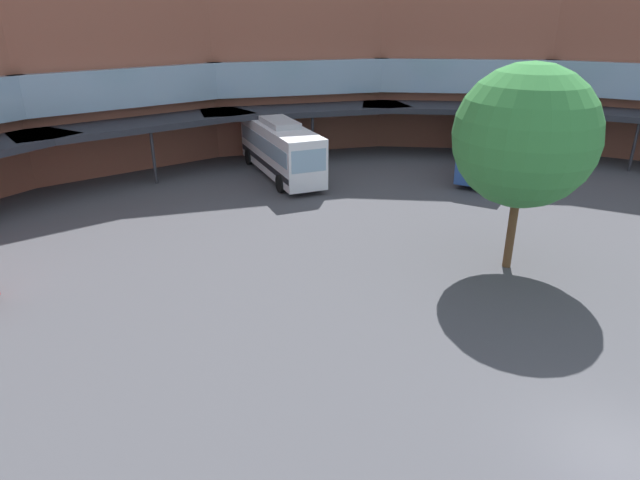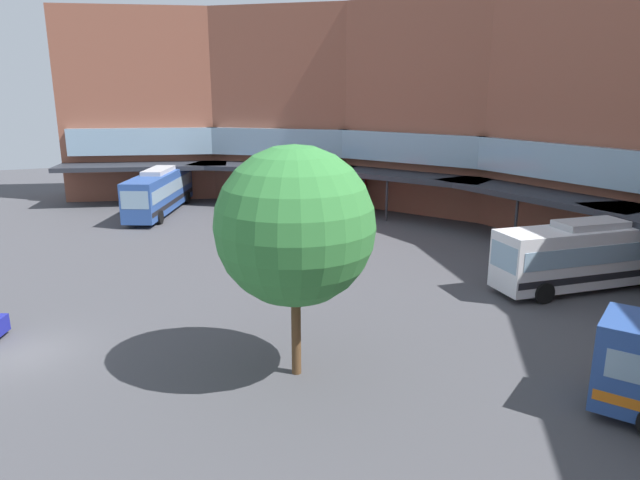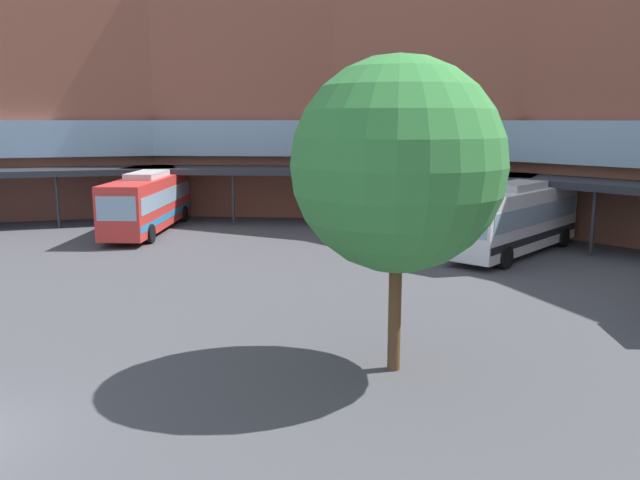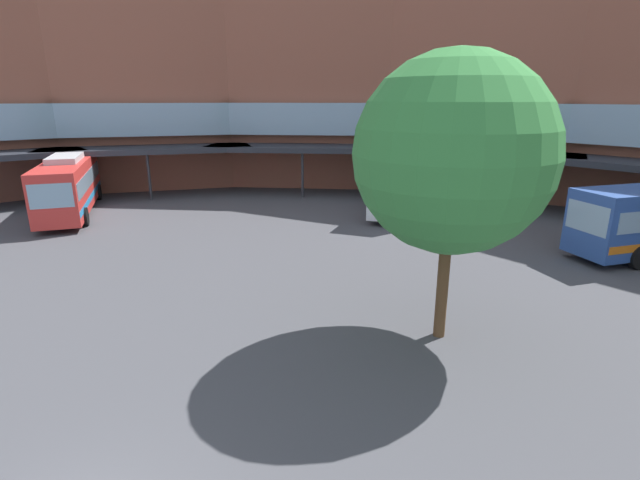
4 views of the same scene
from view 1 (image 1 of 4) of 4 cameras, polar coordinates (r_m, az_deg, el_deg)
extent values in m
plane|color=#47474C|center=(16.88, 28.89, -19.22)|extent=(123.21, 123.21, 0.00)
cube|color=#282B33|center=(45.22, 30.22, 11.03)|extent=(12.15, 14.77, 0.40)
cylinder|color=#2D2D33|center=(43.96, 29.78, 8.45)|extent=(0.20, 0.20, 3.56)
cube|color=#93543F|center=(48.49, 14.55, 20.33)|extent=(16.12, 13.31, 17.79)
cube|color=#8CADC6|center=(48.11, 14.25, 16.50)|extent=(14.96, 12.68, 2.49)
cube|color=#282B33|center=(44.07, 14.73, 13.11)|extent=(15.04, 11.62, 0.40)
cylinder|color=#2D2D33|center=(42.84, 14.78, 10.40)|extent=(0.20, 0.20, 3.56)
cube|color=#93543F|center=(45.97, -3.14, 20.87)|extent=(16.16, 8.78, 17.79)
cube|color=#8CADC6|center=(45.61, -2.87, 16.82)|extent=(14.70, 8.73, 2.49)
cube|color=#282B33|center=(41.67, -1.38, 13.29)|extent=(15.78, 6.82, 0.40)
cylinder|color=#2D2D33|center=(40.50, -0.78, 10.45)|extent=(0.20, 0.20, 3.56)
cube|color=#93543F|center=(42.30, -21.57, 19.24)|extent=(16.16, 8.78, 17.79)
cube|color=#8CADC6|center=(41.98, -20.67, 14.91)|extent=(14.70, 8.73, 2.49)
cube|color=#282B33|center=(38.18, -18.10, 11.30)|extent=(15.78, 6.82, 0.40)
cylinder|color=#2D2D33|center=(37.08, -16.87, 8.29)|extent=(0.20, 0.20, 3.56)
cube|color=white|center=(37.38, -4.14, 9.49)|extent=(3.24, 10.61, 3.07)
cube|color=#8CADC6|center=(37.30, -4.16, 10.04)|extent=(3.24, 9.99, 0.98)
cube|color=black|center=(37.59, -4.11, 8.22)|extent=(3.25, 10.40, 0.37)
cube|color=#8CADC6|center=(32.57, -1.19, 8.19)|extent=(2.19, 0.28, 1.35)
cube|color=#B2B2B7|center=(37.02, -4.22, 12.08)|extent=(2.01, 3.88, 0.36)
cylinder|color=black|center=(34.93, -0.24, 6.32)|extent=(0.38, 1.12, 1.10)
cylinder|color=black|center=(34.10, -4.13, 5.84)|extent=(0.38, 1.12, 1.10)
cylinder|color=black|center=(41.36, -4.05, 8.91)|extent=(0.38, 1.12, 1.10)
cylinder|color=black|center=(40.66, -7.40, 8.53)|extent=(0.38, 1.12, 1.10)
cube|color=#2D519E|center=(40.82, 18.13, 9.52)|extent=(11.78, 9.05, 2.99)
cube|color=#8CADC6|center=(40.74, 18.19, 10.01)|extent=(11.18, 8.68, 0.96)
cube|color=orange|center=(41.00, 17.99, 8.39)|extent=(11.58, 8.93, 0.36)
cube|color=#8CADC6|center=(34.85, 15.97, 8.21)|extent=(1.35, 1.94, 1.31)
cube|color=#B2B2B7|center=(40.49, 18.43, 11.81)|extent=(4.72, 3.98, 0.36)
cylinder|color=black|center=(36.86, 18.39, 6.03)|extent=(1.08, 0.86, 1.10)
cylinder|color=black|center=(37.39, 14.55, 6.70)|extent=(1.08, 0.86, 1.10)
cylinder|color=black|center=(44.96, 20.72, 8.64)|extent=(1.08, 0.86, 1.10)
cylinder|color=black|center=(45.40, 17.52, 9.18)|extent=(1.08, 0.86, 1.10)
cylinder|color=brown|center=(24.93, 19.33, 1.77)|extent=(0.36, 0.36, 4.19)
sphere|color=#38843D|center=(23.93, 20.49, 10.04)|extent=(5.81, 5.81, 5.81)
camera|label=2|loc=(37.26, 50.94, 14.95)|focal=32.12mm
camera|label=3|loc=(26.42, 60.65, 3.45)|focal=36.26mm
camera|label=4|loc=(17.89, 56.44, 2.22)|focal=26.57mm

